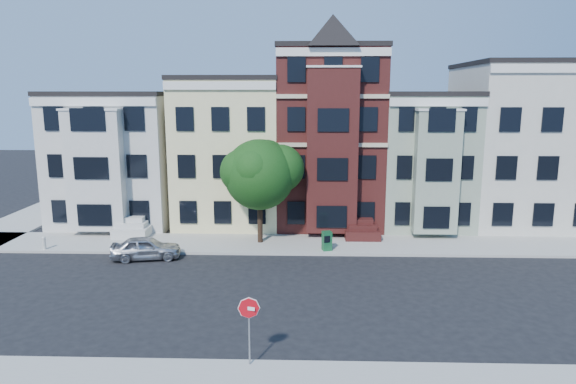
{
  "coord_description": "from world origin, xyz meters",
  "views": [
    {
      "loc": [
        -1.78,
        -22.25,
        9.22
      ],
      "look_at": [
        -2.57,
        3.61,
        4.2
      ],
      "focal_mm": 32.0,
      "sensor_mm": 36.0,
      "label": 1
    }
  ],
  "objects_px": {
    "parked_car": "(146,248)",
    "newspaper_box": "(327,241)",
    "stop_sign": "(249,327)",
    "fire_hydrant": "(44,244)",
    "street_tree": "(260,179)"
  },
  "relations": [
    {
      "from": "street_tree",
      "to": "stop_sign",
      "type": "height_order",
      "value": "street_tree"
    },
    {
      "from": "stop_sign",
      "to": "fire_hydrant",
      "type": "bearing_deg",
      "value": 154.0
    },
    {
      "from": "parked_car",
      "to": "newspaper_box",
      "type": "bearing_deg",
      "value": -91.9
    },
    {
      "from": "street_tree",
      "to": "fire_hydrant",
      "type": "distance_m",
      "value": 13.22
    },
    {
      "from": "fire_hydrant",
      "to": "stop_sign",
      "type": "height_order",
      "value": "stop_sign"
    },
    {
      "from": "newspaper_box",
      "to": "fire_hydrant",
      "type": "distance_m",
      "value": 16.62
    },
    {
      "from": "newspaper_box",
      "to": "stop_sign",
      "type": "xyz_separation_m",
      "value": [
        -3.18,
        -12.94,
        0.79
      ]
    },
    {
      "from": "parked_car",
      "to": "newspaper_box",
      "type": "relative_size",
      "value": 3.39
    },
    {
      "from": "newspaper_box",
      "to": "stop_sign",
      "type": "relative_size",
      "value": 0.42
    },
    {
      "from": "stop_sign",
      "to": "newspaper_box",
      "type": "bearing_deg",
      "value": 93.35
    },
    {
      "from": "parked_car",
      "to": "stop_sign",
      "type": "xyz_separation_m",
      "value": [
        7.03,
        -11.46,
        0.86
      ]
    },
    {
      "from": "parked_car",
      "to": "newspaper_box",
      "type": "distance_m",
      "value": 10.32
    },
    {
      "from": "stop_sign",
      "to": "parked_car",
      "type": "bearing_deg",
      "value": 138.7
    },
    {
      "from": "parked_car",
      "to": "fire_hydrant",
      "type": "height_order",
      "value": "parked_car"
    },
    {
      "from": "fire_hydrant",
      "to": "stop_sign",
      "type": "distance_m",
      "value": 18.45
    }
  ]
}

